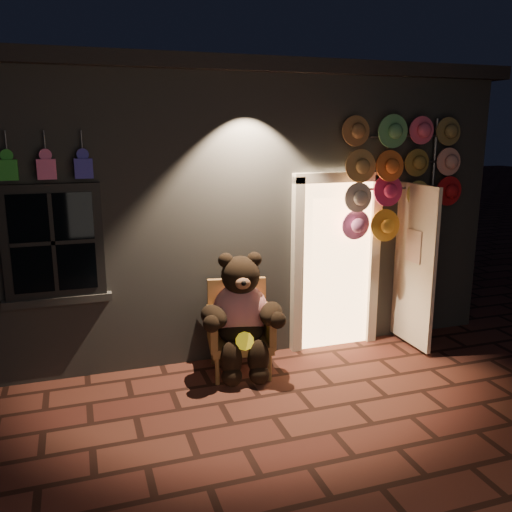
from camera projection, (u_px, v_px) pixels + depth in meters
name	position (u px, v px, depth m)	size (l,w,h in m)	color
ground	(274.00, 417.00, 5.18)	(60.00, 60.00, 0.00)	#552A20
shop_building	(186.00, 192.00, 8.47)	(7.30, 5.95, 3.51)	slate
wicker_armchair	(239.00, 327.00, 6.11)	(0.79, 0.73, 1.02)	#99613B
teddy_bear	(241.00, 315.00, 5.95)	(0.98, 0.83, 1.37)	red
hat_rack	(400.00, 173.00, 6.52)	(1.63, 0.22, 2.84)	#59595E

